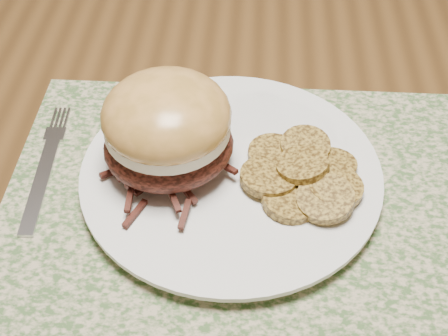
# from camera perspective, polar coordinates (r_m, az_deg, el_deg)

# --- Properties ---
(dining_table) EXTENTS (1.50, 0.90, 0.75)m
(dining_table) POSITION_cam_1_polar(r_m,az_deg,el_deg) (0.81, -10.78, 6.16)
(dining_table) COLOR #563719
(dining_table) RESTS_ON ground
(placemat) EXTENTS (0.45, 0.33, 0.00)m
(placemat) POSITION_cam_1_polar(r_m,az_deg,el_deg) (0.57, 2.43, -3.18)
(placemat) COLOR #416132
(placemat) RESTS_ON dining_table
(dinner_plate) EXTENTS (0.26, 0.26, 0.02)m
(dinner_plate) POSITION_cam_1_polar(r_m,az_deg,el_deg) (0.58, 0.65, -0.64)
(dinner_plate) COLOR white
(dinner_plate) RESTS_ON placemat
(pork_sandwich) EXTENTS (0.15, 0.15, 0.09)m
(pork_sandwich) POSITION_cam_1_polar(r_m,az_deg,el_deg) (0.55, -5.19, 3.66)
(pork_sandwich) COLOR black
(pork_sandwich) RESTS_ON dinner_plate
(roasted_potatoes) EXTENTS (0.13, 0.13, 0.03)m
(roasted_potatoes) POSITION_cam_1_polar(r_m,az_deg,el_deg) (0.56, 7.27, -0.59)
(roasted_potatoes) COLOR olive
(roasted_potatoes) RESTS_ON dinner_plate
(fork) EXTENTS (0.02, 0.17, 0.00)m
(fork) POSITION_cam_1_polar(r_m,az_deg,el_deg) (0.62, -15.95, 0.25)
(fork) COLOR #B5B5BC
(fork) RESTS_ON placemat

